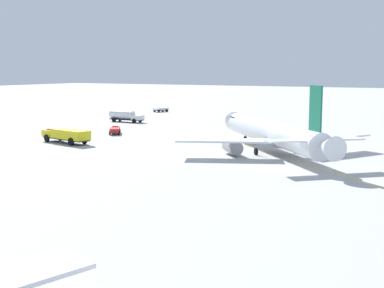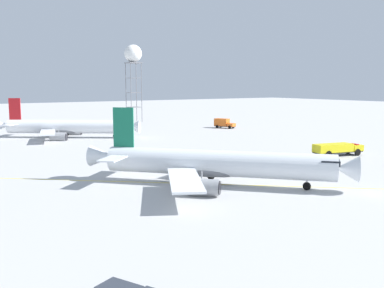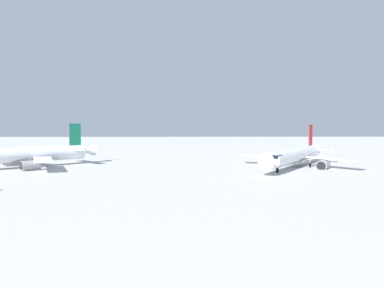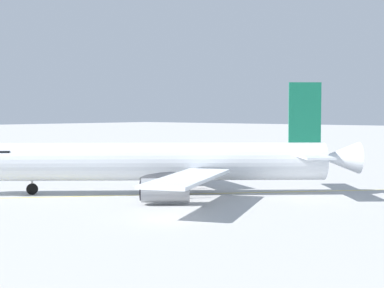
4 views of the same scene
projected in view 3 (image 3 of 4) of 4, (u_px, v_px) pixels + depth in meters
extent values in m
plane|color=#B2B2B2|center=(16.00, 168.00, 79.00)|extent=(600.00, 600.00, 0.00)
cylinder|color=silver|center=(18.00, 155.00, 79.15)|extent=(26.54, 24.77, 3.71)
cone|color=silver|center=(87.00, 150.00, 91.60)|extent=(5.08, 5.02, 3.15)
ellipsoid|color=slate|center=(25.00, 159.00, 80.34)|extent=(10.91, 10.39, 2.04)
cube|color=#146B4C|center=(75.00, 134.00, 88.96)|extent=(2.52, 2.34, 5.92)
cube|color=silver|center=(81.00, 150.00, 86.53)|extent=(5.89, 6.10, 0.20)
cube|color=silver|center=(69.00, 149.00, 91.78)|extent=(5.89, 6.10, 0.20)
cube|color=silver|center=(43.00, 159.00, 74.71)|extent=(9.07, 14.25, 0.28)
cube|color=silver|center=(18.00, 155.00, 87.23)|extent=(14.03, 10.00, 0.28)
cylinder|color=gray|center=(31.00, 165.00, 74.92)|extent=(4.50, 4.37, 2.10)
cylinder|color=black|center=(21.00, 166.00, 73.42)|extent=(1.32, 1.42, 1.79)
cylinder|color=gray|center=(13.00, 161.00, 84.48)|extent=(4.50, 4.37, 2.10)
cylinder|color=black|center=(3.00, 161.00, 82.98)|extent=(1.32, 1.42, 1.79)
cylinder|color=#9EA0A5|center=(30.00, 162.00, 78.05)|extent=(0.20, 0.20, 2.01)
cylinder|color=black|center=(30.00, 167.00, 78.10)|extent=(1.01, 0.96, 1.10)
cylinder|color=#9EA0A5|center=(21.00, 160.00, 82.68)|extent=(0.20, 0.20, 2.01)
cylinder|color=black|center=(21.00, 164.00, 82.73)|extent=(1.01, 0.96, 1.10)
cylinder|color=white|center=(295.00, 155.00, 81.22)|extent=(22.53, 29.10, 3.70)
cone|color=white|center=(269.00, 161.00, 66.45)|extent=(4.60, 4.49, 3.51)
cone|color=white|center=(313.00, 150.00, 96.23)|extent=(4.89, 5.08, 3.14)
cube|color=black|center=(273.00, 156.00, 68.23)|extent=(3.95, 3.79, 0.70)
ellipsoid|color=gray|center=(297.00, 159.00, 82.65)|extent=(9.73, 11.65, 2.03)
cube|color=red|center=(311.00, 135.00, 93.12)|extent=(2.07, 2.73, 5.83)
cube|color=white|center=(324.00, 150.00, 91.29)|extent=(6.20, 5.50, 0.20)
cube|color=white|center=(297.00, 149.00, 95.34)|extent=(6.20, 5.50, 0.20)
cube|color=white|center=(334.00, 159.00, 78.61)|extent=(10.55, 13.09, 0.28)
cube|color=white|center=(266.00, 156.00, 88.16)|extent=(13.88, 7.22, 0.28)
cylinder|color=gray|center=(323.00, 165.00, 78.22)|extent=(4.38, 4.74, 2.44)
cylinder|color=black|center=(321.00, 166.00, 76.49)|extent=(1.77, 1.34, 2.08)
cylinder|color=gray|center=(270.00, 162.00, 85.53)|extent=(4.38, 4.74, 2.44)
cylinder|color=black|center=(267.00, 163.00, 83.79)|extent=(1.77, 1.34, 2.08)
cylinder|color=#9EA0A5|center=(277.00, 166.00, 70.82)|extent=(0.20, 0.20, 1.80)
cylinder|color=black|center=(277.00, 170.00, 70.87)|extent=(0.89, 1.07, 1.10)
cylinder|color=#9EA0A5|center=(310.00, 162.00, 80.86)|extent=(0.20, 0.20, 1.80)
cylinder|color=black|center=(310.00, 165.00, 80.90)|extent=(0.89, 1.07, 1.10)
cylinder|color=#9EA0A5|center=(284.00, 160.00, 84.49)|extent=(0.20, 0.20, 1.80)
cylinder|color=black|center=(284.00, 164.00, 84.53)|extent=(0.89, 1.07, 1.10)
cube|color=yellow|center=(19.00, 168.00, 78.95)|extent=(104.08, 120.87, 0.01)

